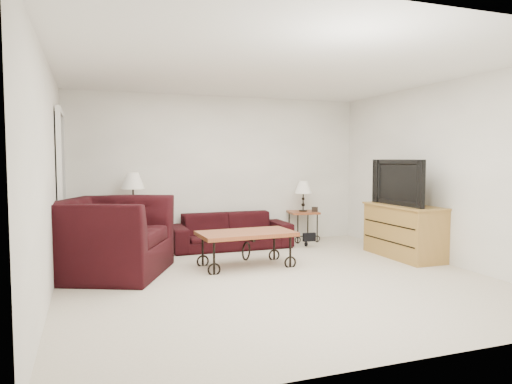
# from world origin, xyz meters

# --- Properties ---
(ground) EXTENTS (5.00, 5.00, 0.00)m
(ground) POSITION_xyz_m (0.00, 0.00, 0.00)
(ground) COLOR beige
(ground) RESTS_ON ground
(wall_back) EXTENTS (5.00, 0.02, 2.50)m
(wall_back) POSITION_xyz_m (0.00, 2.50, 1.25)
(wall_back) COLOR white
(wall_back) RESTS_ON ground
(wall_front) EXTENTS (5.00, 0.02, 2.50)m
(wall_front) POSITION_xyz_m (0.00, -2.50, 1.25)
(wall_front) COLOR white
(wall_front) RESTS_ON ground
(wall_left) EXTENTS (0.02, 5.00, 2.50)m
(wall_left) POSITION_xyz_m (-2.50, 0.00, 1.25)
(wall_left) COLOR white
(wall_left) RESTS_ON ground
(wall_right) EXTENTS (0.02, 5.00, 2.50)m
(wall_right) POSITION_xyz_m (2.50, 0.00, 1.25)
(wall_right) COLOR white
(wall_right) RESTS_ON ground
(ceiling) EXTENTS (5.00, 5.00, 0.00)m
(ceiling) POSITION_xyz_m (0.00, 0.00, 2.50)
(ceiling) COLOR white
(ceiling) RESTS_ON wall_back
(doorway) EXTENTS (0.08, 0.94, 2.04)m
(doorway) POSITION_xyz_m (-2.47, 1.65, 1.02)
(doorway) COLOR black
(doorway) RESTS_ON ground
(sofa) EXTENTS (1.93, 0.75, 0.56)m
(sofa) POSITION_xyz_m (0.03, 2.02, 0.28)
(sofa) COLOR black
(sofa) RESTS_ON ground
(side_table_left) EXTENTS (0.61, 0.61, 0.62)m
(side_table_left) POSITION_xyz_m (-1.47, 2.20, 0.31)
(side_table_left) COLOR brown
(side_table_left) RESTS_ON ground
(side_table_right) EXTENTS (0.55, 0.55, 0.53)m
(side_table_right) POSITION_xyz_m (1.41, 2.20, 0.26)
(side_table_right) COLOR brown
(side_table_right) RESTS_ON ground
(lamp_left) EXTENTS (0.38, 0.38, 0.62)m
(lamp_left) POSITION_xyz_m (-1.47, 2.20, 0.92)
(lamp_left) COLOR black
(lamp_left) RESTS_ON side_table_left
(lamp_right) EXTENTS (0.34, 0.34, 0.53)m
(lamp_right) POSITION_xyz_m (1.41, 2.20, 0.79)
(lamp_right) COLOR black
(lamp_right) RESTS_ON side_table_right
(photo_frame_left) EXTENTS (0.12, 0.03, 0.10)m
(photo_frame_left) POSITION_xyz_m (-1.62, 2.05, 0.67)
(photo_frame_left) COLOR black
(photo_frame_left) RESTS_ON side_table_left
(photo_frame_right) EXTENTS (0.10, 0.05, 0.09)m
(photo_frame_right) POSITION_xyz_m (1.56, 2.05, 0.57)
(photo_frame_right) COLOR black
(photo_frame_right) RESTS_ON side_table_right
(coffee_table) EXTENTS (1.29, 0.74, 0.47)m
(coffee_table) POSITION_xyz_m (-0.14, 0.69, 0.24)
(coffee_table) COLOR brown
(coffee_table) RESTS_ON ground
(armchair) EXTENTS (1.76, 1.85, 0.95)m
(armchair) POSITION_xyz_m (-1.88, 0.86, 0.47)
(armchair) COLOR black
(armchair) RESTS_ON ground
(throw_pillow) EXTENTS (0.28, 0.44, 0.43)m
(throw_pillow) POSITION_xyz_m (-1.73, 0.81, 0.52)
(throw_pillow) COLOR orange
(throw_pillow) RESTS_ON armchair
(tv_stand) EXTENTS (0.54, 1.28, 0.77)m
(tv_stand) POSITION_xyz_m (2.23, 0.49, 0.39)
(tv_stand) COLOR #B38142
(tv_stand) RESTS_ON ground
(television) EXTENTS (0.15, 1.15, 0.66)m
(television) POSITION_xyz_m (2.21, 0.49, 1.10)
(television) COLOR black
(television) RESTS_ON tv_stand
(backpack) EXTENTS (0.40, 0.36, 0.43)m
(backpack) POSITION_xyz_m (1.25, 1.73, 0.21)
(backpack) COLOR black
(backpack) RESTS_ON ground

